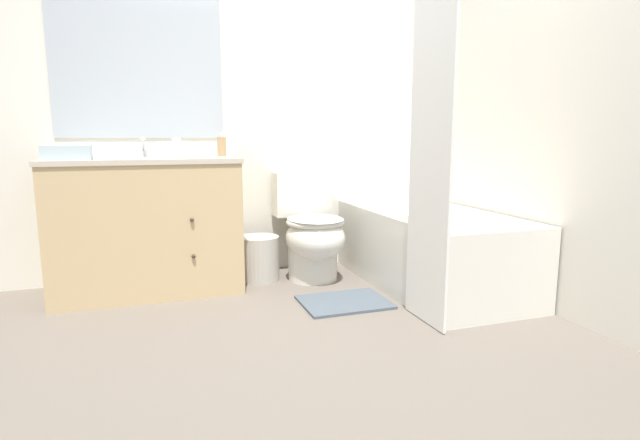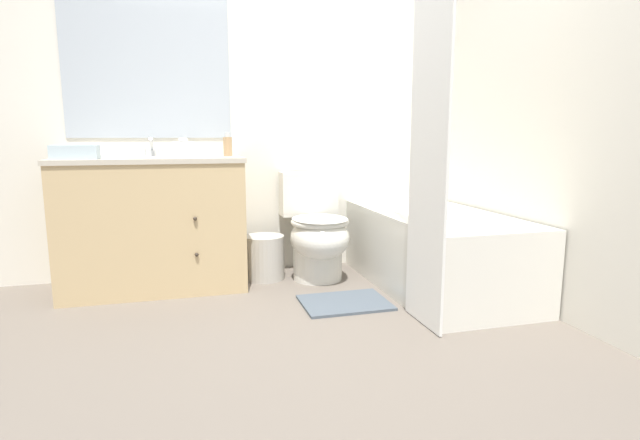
{
  "view_description": "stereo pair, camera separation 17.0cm",
  "coord_description": "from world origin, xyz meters",
  "views": [
    {
      "loc": [
        -0.75,
        -1.91,
        0.99
      ],
      "look_at": [
        0.16,
        0.75,
        0.51
      ],
      "focal_mm": 28.0,
      "sensor_mm": 36.0,
      "label": 1
    },
    {
      "loc": [
        -0.59,
        -1.96,
        0.99
      ],
      "look_at": [
        0.16,
        0.75,
        0.51
      ],
      "focal_mm": 28.0,
      "sensor_mm": 36.0,
      "label": 2
    }
  ],
  "objects": [
    {
      "name": "wall_back",
      "position": [
        -0.01,
        1.69,
        1.25
      ],
      "size": [
        8.0,
        0.06,
        2.5
      ],
      "color": "white",
      "rests_on": "ground_plane"
    },
    {
      "name": "bath_towel_folded",
      "position": [
        0.81,
        0.37,
        0.53
      ],
      "size": [
        0.3,
        0.22,
        0.06
      ],
      "color": "white",
      "rests_on": "bathtub"
    },
    {
      "name": "toilet",
      "position": [
        0.29,
        1.31,
        0.33
      ],
      "size": [
        0.41,
        0.64,
        0.73
      ],
      "color": "silver",
      "rests_on": "ground_plane"
    },
    {
      "name": "hand_towel_folded",
      "position": [
        -1.18,
        1.23,
        0.89
      ],
      "size": [
        0.25,
        0.14,
        0.08
      ],
      "color": "silver",
      "rests_on": "vanity_cabinet"
    },
    {
      "name": "vanity_cabinet",
      "position": [
        -0.78,
        1.38,
        0.44
      ],
      "size": [
        1.14,
        0.6,
        0.85
      ],
      "color": "tan",
      "rests_on": "ground_plane"
    },
    {
      "name": "wastebasket",
      "position": [
        -0.07,
        1.4,
        0.15
      ],
      "size": [
        0.28,
        0.28,
        0.3
      ],
      "color": "#B7B2A8",
      "rests_on": "ground_plane"
    },
    {
      "name": "bath_mat",
      "position": [
        0.31,
        0.74,
        0.01
      ],
      "size": [
        0.51,
        0.39,
        0.02
      ],
      "color": "#4C5660",
      "rests_on": "ground_plane"
    },
    {
      "name": "shower_curtain",
      "position": [
        0.61,
        0.33,
        0.98
      ],
      "size": [
        0.01,
        0.39,
        1.95
      ],
      "color": "white",
      "rests_on": "ground_plane"
    },
    {
      "name": "soap_dispenser",
      "position": [
        -0.29,
        1.45,
        0.92
      ],
      "size": [
        0.06,
        0.06,
        0.16
      ],
      "color": "tan",
      "rests_on": "vanity_cabinet"
    },
    {
      "name": "ground_plane",
      "position": [
        0.0,
        0.0,
        0.0
      ],
      "size": [
        14.0,
        14.0,
        0.0
      ],
      "primitive_type": "plane",
      "color": "#6B6056"
    },
    {
      "name": "tissue_box",
      "position": [
        -0.58,
        1.43,
        0.9
      ],
      "size": [
        0.13,
        0.15,
        0.12
      ],
      "color": "white",
      "rests_on": "vanity_cabinet"
    },
    {
      "name": "wall_right",
      "position": [
        1.38,
        0.83,
        1.25
      ],
      "size": [
        0.05,
        2.67,
        2.5
      ],
      "color": "white",
      "rests_on": "ground_plane"
    },
    {
      "name": "sink_faucet",
      "position": [
        -0.78,
        1.59,
        0.89
      ],
      "size": [
        0.14,
        0.12,
        0.12
      ],
      "color": "silver",
      "rests_on": "vanity_cabinet"
    },
    {
      "name": "bathtub",
      "position": [
        0.98,
        0.92,
        0.25
      ],
      "size": [
        0.72,
        1.49,
        0.5
      ],
      "color": "silver",
      "rests_on": "ground_plane"
    }
  ]
}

